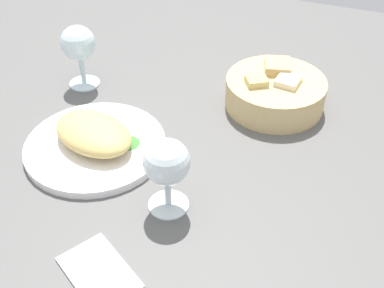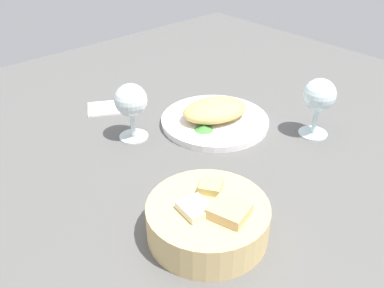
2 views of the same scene
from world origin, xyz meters
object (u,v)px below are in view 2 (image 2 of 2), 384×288
object	(u,v)px
wine_glass_far	(319,98)
plate	(215,121)
folded_napkin	(111,107)
bread_basket	(208,219)
wine_glass_near	(131,103)

from	to	relation	value
wine_glass_far	plate	bearing A→B (deg)	-53.84
folded_napkin	wine_glass_far	bearing A→B (deg)	-26.41
bread_basket	wine_glass_far	distance (cm)	38.71
plate	bread_basket	distance (cm)	34.79
wine_glass_far	folded_napkin	bearing A→B (deg)	-56.68
plate	bread_basket	xyz separation A→B (cm)	(25.12, 23.96, 2.35)
wine_glass_far	folded_napkin	xyz separation A→B (cm)	(25.70, -39.09, -8.19)
plate	wine_glass_near	distance (cm)	19.80
wine_glass_far	bread_basket	bearing A→B (deg)	10.09
plate	wine_glass_near	bearing A→B (deg)	-24.11
bread_basket	wine_glass_near	size ratio (longest dim) A/B	1.53
bread_basket	wine_glass_near	distance (cm)	32.94
bread_basket	folded_napkin	world-z (taller)	bread_basket
bread_basket	wine_glass_far	bearing A→B (deg)	-169.91
bread_basket	folded_napkin	distance (cm)	47.43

